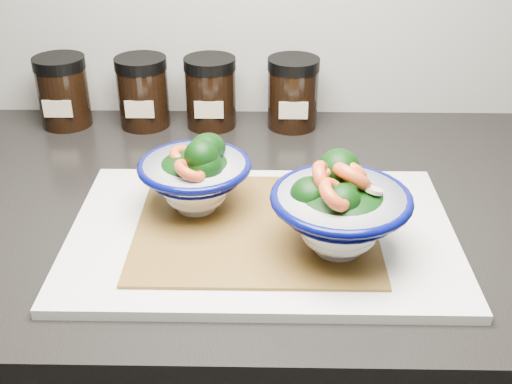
{
  "coord_description": "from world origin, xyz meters",
  "views": [
    {
      "loc": [
        0.12,
        0.73,
        1.32
      ],
      "look_at": [
        0.11,
        1.36,
        0.96
      ],
      "focal_mm": 45.0,
      "sensor_mm": 36.0,
      "label": 1
    }
  ],
  "objects_px": {
    "cutting_board": "(262,234)",
    "bowl_left": "(196,176)",
    "bowl_right": "(339,210)",
    "spice_jar_d": "(293,93)",
    "spice_jar_c": "(211,92)",
    "spice_jar_b": "(143,92)",
    "spice_jar_a": "(63,91)"
  },
  "relations": [
    {
      "from": "cutting_board",
      "to": "bowl_right",
      "type": "xyz_separation_m",
      "value": [
        0.08,
        -0.04,
        0.06
      ]
    },
    {
      "from": "bowl_left",
      "to": "spice_jar_c",
      "type": "relative_size",
      "value": 1.21
    },
    {
      "from": "spice_jar_a",
      "to": "cutting_board",
      "type": "bearing_deg",
      "value": -45.81
    },
    {
      "from": "cutting_board",
      "to": "bowl_left",
      "type": "xyz_separation_m",
      "value": [
        -0.08,
        0.04,
        0.05
      ]
    },
    {
      "from": "cutting_board",
      "to": "spice_jar_d",
      "type": "relative_size",
      "value": 3.98
    },
    {
      "from": "spice_jar_b",
      "to": "spice_jar_d",
      "type": "distance_m",
      "value": 0.24
    },
    {
      "from": "bowl_left",
      "to": "spice_jar_c",
      "type": "bearing_deg",
      "value": 91.21
    },
    {
      "from": "spice_jar_a",
      "to": "bowl_left",
      "type": "bearing_deg",
      "value": -49.99
    },
    {
      "from": "bowl_right",
      "to": "spice_jar_d",
      "type": "distance_m",
      "value": 0.37
    },
    {
      "from": "spice_jar_a",
      "to": "spice_jar_d",
      "type": "relative_size",
      "value": 1.0
    },
    {
      "from": "spice_jar_a",
      "to": "spice_jar_c",
      "type": "xyz_separation_m",
      "value": [
        0.24,
        0.0,
        0.0
      ]
    },
    {
      "from": "spice_jar_a",
      "to": "spice_jar_d",
      "type": "bearing_deg",
      "value": 0.0
    },
    {
      "from": "spice_jar_b",
      "to": "spice_jar_d",
      "type": "bearing_deg",
      "value": 0.0
    },
    {
      "from": "bowl_left",
      "to": "cutting_board",
      "type": "bearing_deg",
      "value": -28.01
    },
    {
      "from": "bowl_left",
      "to": "spice_jar_a",
      "type": "height_order",
      "value": "bowl_left"
    },
    {
      "from": "bowl_left",
      "to": "bowl_right",
      "type": "bearing_deg",
      "value": -27.2
    },
    {
      "from": "spice_jar_a",
      "to": "spice_jar_b",
      "type": "distance_m",
      "value": 0.13
    },
    {
      "from": "bowl_left",
      "to": "spice_jar_c",
      "type": "height_order",
      "value": "bowl_left"
    },
    {
      "from": "bowl_left",
      "to": "bowl_right",
      "type": "xyz_separation_m",
      "value": [
        0.16,
        -0.08,
        0.0
      ]
    },
    {
      "from": "cutting_board",
      "to": "spice_jar_b",
      "type": "relative_size",
      "value": 3.98
    },
    {
      "from": "cutting_board",
      "to": "spice_jar_a",
      "type": "bearing_deg",
      "value": 134.19
    },
    {
      "from": "spice_jar_a",
      "to": "spice_jar_b",
      "type": "xyz_separation_m",
      "value": [
        0.13,
        0.0,
        0.0
      ]
    },
    {
      "from": "bowl_left",
      "to": "spice_jar_a",
      "type": "distance_m",
      "value": 0.38
    },
    {
      "from": "bowl_left",
      "to": "bowl_right",
      "type": "distance_m",
      "value": 0.18
    },
    {
      "from": "spice_jar_d",
      "to": "spice_jar_a",
      "type": "bearing_deg",
      "value": 180.0
    },
    {
      "from": "bowl_left",
      "to": "bowl_right",
      "type": "height_order",
      "value": "bowl_right"
    },
    {
      "from": "spice_jar_d",
      "to": "spice_jar_c",
      "type": "bearing_deg",
      "value": 180.0
    },
    {
      "from": "spice_jar_c",
      "to": "spice_jar_b",
      "type": "bearing_deg",
      "value": 180.0
    },
    {
      "from": "bowl_left",
      "to": "spice_jar_d",
      "type": "bearing_deg",
      "value": 66.6
    },
    {
      "from": "cutting_board",
      "to": "bowl_left",
      "type": "relative_size",
      "value": 3.29
    },
    {
      "from": "bowl_right",
      "to": "spice_jar_d",
      "type": "height_order",
      "value": "bowl_right"
    },
    {
      "from": "spice_jar_d",
      "to": "cutting_board",
      "type": "bearing_deg",
      "value": -97.85
    }
  ]
}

